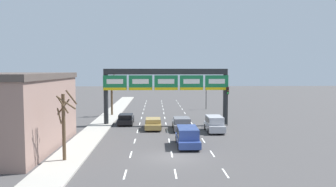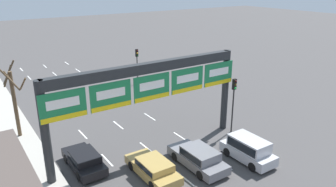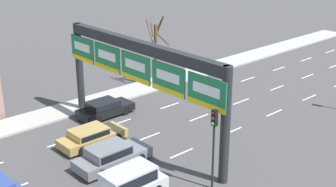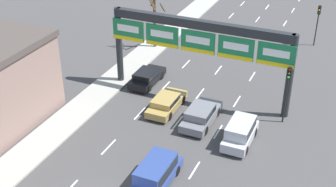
{
  "view_description": "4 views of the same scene",
  "coord_description": "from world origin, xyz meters",
  "px_view_note": "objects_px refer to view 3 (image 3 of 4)",
  "views": [
    {
      "loc": [
        -1.29,
        -24.97,
        6.82
      ],
      "look_at": [
        0.12,
        12.07,
        4.11
      ],
      "focal_mm": 35.0,
      "sensor_mm": 36.0,
      "label": 1
    },
    {
      "loc": [
        -11.2,
        -3.67,
        12.45
      ],
      "look_at": [
        2.21,
        16.28,
        3.96
      ],
      "focal_mm": 35.0,
      "sensor_mm": 36.0,
      "label": 2
    },
    {
      "loc": [
        22.61,
        -2.73,
        14.06
      ],
      "look_at": [
        -0.45,
        18.22,
        2.53
      ],
      "focal_mm": 50.0,
      "sensor_mm": 36.0,
      "label": 3
    },
    {
      "loc": [
        11.65,
        -17.36,
        19.79
      ],
      "look_at": [
        0.11,
        8.88,
        3.7
      ],
      "focal_mm": 50.0,
      "sensor_mm": 36.0,
      "label": 4
    }
  ],
  "objects_px": {
    "traffic_light_mid_block": "(214,133)",
    "tree_bare_closest": "(156,49)",
    "car_gold": "(91,136)",
    "car_grey": "(111,155)",
    "car_black": "(104,108)",
    "suv_silver": "(129,182)",
    "sign_gantry": "(139,66)"
  },
  "relations": [
    {
      "from": "car_black",
      "to": "tree_bare_closest",
      "type": "relative_size",
      "value": 0.7
    },
    {
      "from": "car_grey",
      "to": "tree_bare_closest",
      "type": "distance_m",
      "value": 15.29
    },
    {
      "from": "car_black",
      "to": "suv_silver",
      "type": "distance_m",
      "value": 11.57
    },
    {
      "from": "suv_silver",
      "to": "car_gold",
      "type": "bearing_deg",
      "value": 163.24
    },
    {
      "from": "car_black",
      "to": "traffic_light_mid_block",
      "type": "relative_size",
      "value": 0.92
    },
    {
      "from": "sign_gantry",
      "to": "car_black",
      "type": "relative_size",
      "value": 3.53
    },
    {
      "from": "traffic_light_mid_block",
      "to": "car_gold",
      "type": "bearing_deg",
      "value": -167.64
    },
    {
      "from": "sign_gantry",
      "to": "car_gold",
      "type": "bearing_deg",
      "value": -118.55
    },
    {
      "from": "sign_gantry",
      "to": "tree_bare_closest",
      "type": "bearing_deg",
      "value": 133.53
    },
    {
      "from": "sign_gantry",
      "to": "car_grey",
      "type": "xyz_separation_m",
      "value": [
        1.65,
        -3.63,
        -4.52
      ]
    },
    {
      "from": "sign_gantry",
      "to": "suv_silver",
      "type": "xyz_separation_m",
      "value": [
        5.15,
        -4.94,
        -4.32
      ]
    },
    {
      "from": "car_grey",
      "to": "traffic_light_mid_block",
      "type": "distance_m",
      "value": 6.91
    },
    {
      "from": "traffic_light_mid_block",
      "to": "tree_bare_closest",
      "type": "distance_m",
      "value": 17.69
    },
    {
      "from": "suv_silver",
      "to": "traffic_light_mid_block",
      "type": "height_order",
      "value": "traffic_light_mid_block"
    },
    {
      "from": "car_grey",
      "to": "car_black",
      "type": "distance_m",
      "value": 7.88
    },
    {
      "from": "car_gold",
      "to": "tree_bare_closest",
      "type": "relative_size",
      "value": 0.73
    },
    {
      "from": "car_black",
      "to": "traffic_light_mid_block",
      "type": "bearing_deg",
      "value": -6.83
    },
    {
      "from": "car_gold",
      "to": "traffic_light_mid_block",
      "type": "xyz_separation_m",
      "value": [
        9.04,
        1.98,
        2.7
      ]
    },
    {
      "from": "traffic_light_mid_block",
      "to": "tree_bare_closest",
      "type": "bearing_deg",
      "value": 149.15
    },
    {
      "from": "suv_silver",
      "to": "tree_bare_closest",
      "type": "height_order",
      "value": "tree_bare_closest"
    },
    {
      "from": "car_black",
      "to": "tree_bare_closest",
      "type": "xyz_separation_m",
      "value": [
        -2.71,
        7.58,
        2.76
      ]
    },
    {
      "from": "car_black",
      "to": "suv_silver",
      "type": "relative_size",
      "value": 1.07
    },
    {
      "from": "car_gold",
      "to": "tree_bare_closest",
      "type": "height_order",
      "value": "tree_bare_closest"
    },
    {
      "from": "suv_silver",
      "to": "car_gold",
      "type": "height_order",
      "value": "suv_silver"
    },
    {
      "from": "sign_gantry",
      "to": "traffic_light_mid_block",
      "type": "bearing_deg",
      "value": -7.12
    },
    {
      "from": "sign_gantry",
      "to": "tree_bare_closest",
      "type": "distance_m",
      "value": 11.38
    },
    {
      "from": "sign_gantry",
      "to": "car_grey",
      "type": "bearing_deg",
      "value": -65.53
    },
    {
      "from": "sign_gantry",
      "to": "car_black",
      "type": "xyz_separation_m",
      "value": [
        -5.02,
        0.56,
        -4.59
      ]
    },
    {
      "from": "car_gold",
      "to": "traffic_light_mid_block",
      "type": "distance_m",
      "value": 9.64
    },
    {
      "from": "sign_gantry",
      "to": "suv_silver",
      "type": "bearing_deg",
      "value": -43.8
    },
    {
      "from": "car_gold",
      "to": "car_grey",
      "type": "bearing_deg",
      "value": -12.46
    },
    {
      "from": "tree_bare_closest",
      "to": "car_grey",
      "type": "bearing_deg",
      "value": -51.43
    }
  ]
}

